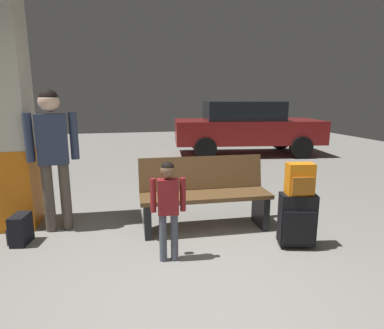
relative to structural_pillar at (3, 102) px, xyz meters
The scene contains 9 objects.
ground_plane 3.21m from the structural_pillar, 45.25° to the left, with size 18.00×18.00×0.10m, color gray.
structural_pillar is the anchor object (origin of this frame).
bench 2.68m from the structural_pillar, 14.47° to the right, with size 1.61×0.57×0.89m.
suitcase 3.70m from the structural_pillar, 22.93° to the right, with size 0.42×0.31×0.60m.
backpack_bright 3.58m from the structural_pillar, 22.94° to the right, with size 0.30×0.23×0.34m.
child 2.44m from the structural_pillar, 36.98° to the right, with size 0.35×0.21×1.03m.
adult 0.82m from the structural_pillar, 27.04° to the right, with size 0.58×0.25×1.72m.
backpack_dark_floor 1.55m from the structural_pillar, 70.42° to the right, with size 0.23×0.30×0.34m.
parked_car_near 6.57m from the structural_pillar, 41.87° to the left, with size 4.29×2.23×1.51m.
Camera 1 is at (-0.57, -2.30, 1.62)m, focal length 30.04 mm.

